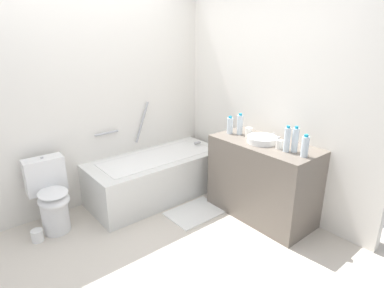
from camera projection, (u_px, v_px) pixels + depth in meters
The scene contains 17 objects.
ground_plane at pixel (152, 246), 2.97m from camera, with size 4.02×4.02×0.00m, color beige.
wall_back_tiled at pixel (87, 100), 3.46m from camera, with size 3.42×0.10×2.42m, color white.
wall_right_mirror at pixel (266, 99), 3.51m from camera, with size 0.10×2.74×2.42m, color white.
bathtub at pixel (157, 175), 3.83m from camera, with size 1.64×0.72×1.11m.
toilet at pixel (51, 196), 3.13m from camera, with size 0.38×0.51×0.74m.
vanity_counter at pixel (262, 180), 3.37m from camera, with size 0.55×1.13×0.84m, color #6B6056.
sink_basin at pixel (262, 140), 3.23m from camera, with size 0.31×0.31×0.06m, color white.
sink_faucet at pixel (273, 136), 3.34m from camera, with size 0.11×0.15×0.07m.
water_bottle_0 at pixel (240, 125), 3.47m from camera, with size 0.06×0.06×0.24m.
water_bottle_1 at pixel (295, 140), 2.94m from camera, with size 0.06×0.06×0.25m.
water_bottle_2 at pixel (230, 125), 3.51m from camera, with size 0.07×0.07×0.20m.
water_bottle_3 at pixel (305, 146), 2.83m from camera, with size 0.07×0.07×0.21m.
water_bottle_4 at pixel (287, 140), 2.95m from camera, with size 0.06×0.06×0.25m.
drinking_glass_0 at pixel (249, 132), 3.40m from camera, with size 0.07×0.07×0.10m, color white.
drinking_glass_1 at pixel (279, 144), 3.05m from camera, with size 0.07×0.07×0.09m, color white.
bath_mat at pixel (195, 212), 3.53m from camera, with size 0.61×0.43×0.01m, color white.
toilet_paper_roll at pixel (37, 236), 3.03m from camera, with size 0.11×0.11×0.12m, color white.
Camera 1 is at (-1.29, -2.16, 1.89)m, focal length 29.52 mm.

